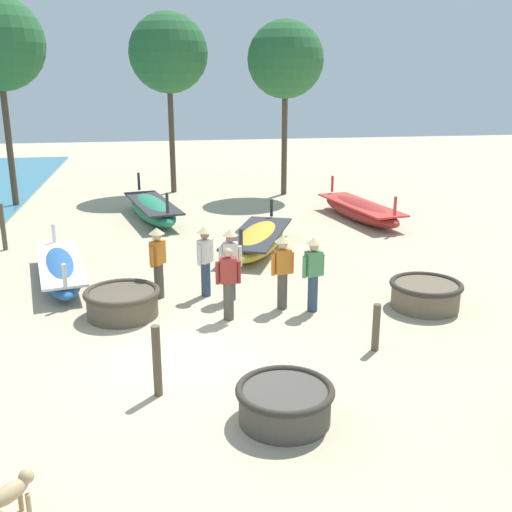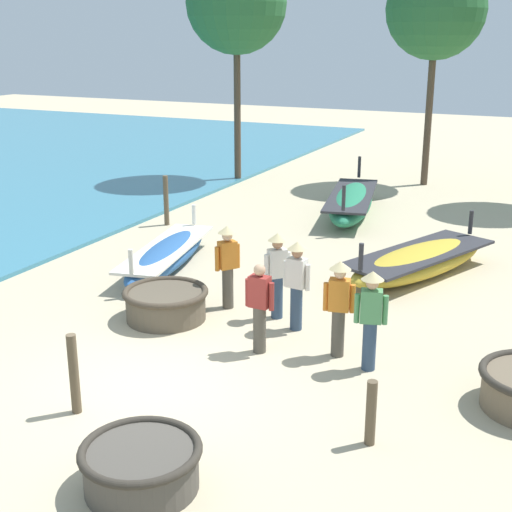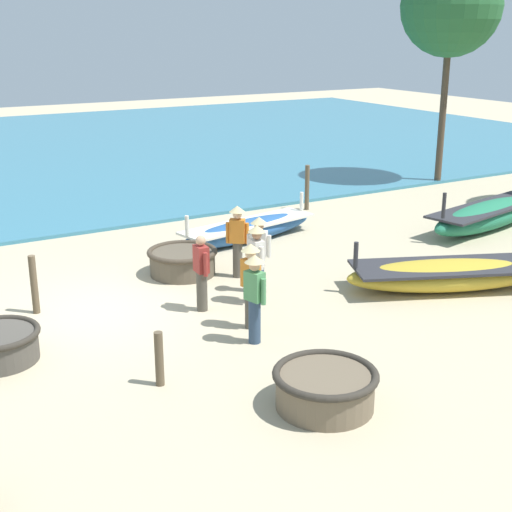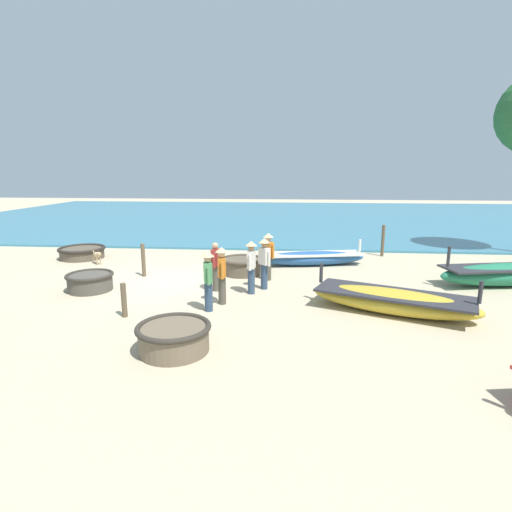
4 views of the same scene
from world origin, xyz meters
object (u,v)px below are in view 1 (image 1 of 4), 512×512
(long_boat_red_hull, at_px, (360,210))
(fisherman_crouching, at_px, (205,256))
(long_boat_white_hull, at_px, (152,209))
(long_boat_blue_hull, at_px, (60,269))
(mooring_post_shoreline, at_px, (157,361))
(tree_right_mid, at_px, (285,60))
(fisherman_hauling, at_px, (230,260))
(mooring_post_inland, at_px, (3,227))
(coracle_far_left, at_px, (285,402))
(fisherman_standing_left, at_px, (283,267))
(mooring_post_mid_beach, at_px, (376,327))
(long_boat_ochre_hull, at_px, (258,239))
(dog, at_px, (12,493))
(fisherman_by_coracle, at_px, (158,258))
(coracle_nearest, at_px, (122,302))
(tree_leftmost, at_px, (168,53))
(coracle_front_left, at_px, (425,294))
(fisherman_with_hat, at_px, (228,282))
(fisherman_standing_right, at_px, (313,269))

(long_boat_red_hull, bearing_deg, fisherman_crouching, -132.16)
(long_boat_red_hull, relative_size, long_boat_white_hull, 0.98)
(long_boat_blue_hull, bearing_deg, mooring_post_shoreline, -69.51)
(long_boat_blue_hull, relative_size, tree_right_mid, 0.61)
(fisherman_hauling, xyz_separation_m, mooring_post_inland, (-6.05, 5.31, -0.26))
(coracle_far_left, height_order, long_boat_blue_hull, long_boat_blue_hull)
(fisherman_standing_left, bearing_deg, mooring_post_mid_beach, -62.15)
(fisherman_crouching, bearing_deg, mooring_post_mid_beach, -50.82)
(long_boat_red_hull, height_order, fisherman_standing_left, fisherman_standing_left)
(long_boat_ochre_hull, bearing_deg, fisherman_standing_left, -93.66)
(long_boat_ochre_hull, xyz_separation_m, mooring_post_mid_beach, (0.96, -7.09, 0.13))
(mooring_post_shoreline, bearing_deg, mooring_post_mid_beach, 13.52)
(dog, xyz_separation_m, mooring_post_inland, (-2.63, 12.00, 0.33))
(long_boat_red_hull, distance_m, fisherman_crouching, 9.23)
(fisherman_hauling, distance_m, mooring_post_inland, 8.05)
(fisherman_by_coracle, height_order, mooring_post_inland, fisherman_by_coracle)
(dog, distance_m, tree_right_mid, 21.28)
(coracle_far_left, xyz_separation_m, long_boat_blue_hull, (-4.14, 7.26, -0.00))
(fisherman_hauling, bearing_deg, fisherman_by_coracle, 165.04)
(coracle_nearest, distance_m, long_boat_white_hull, 9.15)
(tree_leftmost, bearing_deg, long_boat_white_hull, -100.45)
(coracle_front_left, distance_m, mooring_post_inland, 12.15)
(mooring_post_inland, bearing_deg, mooring_post_mid_beach, -45.27)
(coracle_far_left, xyz_separation_m, mooring_post_mid_beach, (2.20, 2.06, 0.15))
(fisherman_with_hat, distance_m, dog, 6.42)
(coracle_far_left, height_order, fisherman_by_coracle, fisherman_by_coracle)
(fisherman_standing_left, bearing_deg, coracle_nearest, 177.38)
(coracle_nearest, height_order, fisherman_standing_right, fisherman_standing_right)
(mooring_post_mid_beach, bearing_deg, tree_leftmost, 99.97)
(coracle_front_left, bearing_deg, fisherman_standing_right, 174.72)
(dog, distance_m, tree_leftmost, 21.50)
(mooring_post_mid_beach, xyz_separation_m, tree_leftmost, (-2.99, 17.03, 5.44))
(coracle_front_left, relative_size, dog, 2.91)
(fisherman_by_coracle, bearing_deg, fisherman_with_hat, -48.30)
(long_boat_red_hull, relative_size, fisherman_standing_left, 3.00)
(long_boat_blue_hull, bearing_deg, tree_leftmost, 74.21)
(coracle_front_left, height_order, mooring_post_inland, mooring_post_inland)
(dog, relative_size, tree_leftmost, 0.07)
(fisherman_by_coracle, bearing_deg, long_boat_blue_hull, 145.86)
(coracle_nearest, relative_size, dog, 2.94)
(long_boat_white_hull, relative_size, fisherman_standing_right, 3.05)
(fisherman_hauling, bearing_deg, tree_leftmost, 92.84)
(mooring_post_inland, height_order, tree_leftmost, tree_leftmost)
(coracle_front_left, relative_size, tree_right_mid, 0.22)
(fisherman_standing_right, xyz_separation_m, tree_leftmost, (-2.35, 14.92, 4.94))
(long_boat_red_hull, height_order, tree_leftmost, tree_leftmost)
(fisherman_by_coracle, bearing_deg, tree_right_mid, 64.94)
(fisherman_standing_right, relative_size, dog, 3.03)
(fisherman_standing_left, xyz_separation_m, dog, (-4.47, -5.95, -0.59))
(coracle_front_left, distance_m, coracle_far_left, 5.67)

